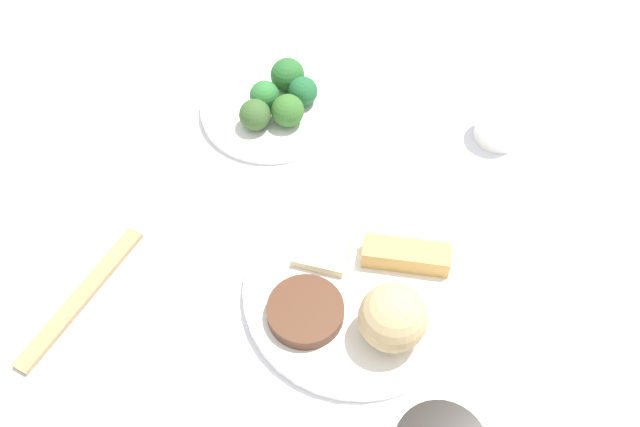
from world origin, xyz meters
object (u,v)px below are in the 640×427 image
object	(u,v)px
broccoli_plate	(271,108)
chopsticks_pair	(81,297)
main_plate	(356,291)
teacup	(501,124)

from	to	relation	value
broccoli_plate	chopsticks_pair	world-z (taller)	broccoli_plate
main_plate	teacup	xyz separation A→B (m)	(-0.02, 0.32, 0.02)
main_plate	broccoli_plate	world-z (taller)	main_plate
broccoli_plate	chopsticks_pair	bearing A→B (deg)	-81.97
broccoli_plate	chopsticks_pair	distance (m)	0.36
broccoli_plate	teacup	bearing A→B (deg)	34.46
main_plate	chopsticks_pair	world-z (taller)	main_plate
broccoli_plate	teacup	xyz separation A→B (m)	(0.26, 0.18, 0.02)
teacup	chopsticks_pair	world-z (taller)	teacup
chopsticks_pair	broccoli_plate	bearing A→B (deg)	98.03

